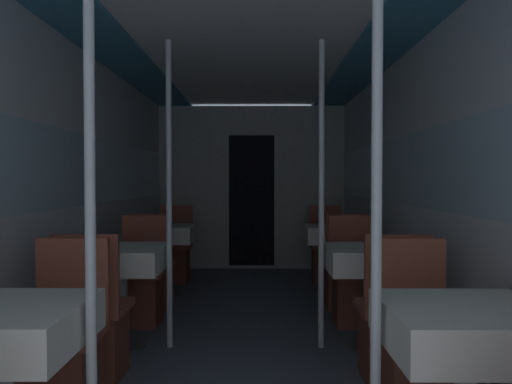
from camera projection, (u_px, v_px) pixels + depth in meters
wall_left at (77, 191)px, 3.93m from camera, size 0.05×8.27×2.30m
wall_right at (415, 191)px, 3.92m from camera, size 0.05×8.27×2.30m
ceiling_panel at (246, 42)px, 3.90m from camera, size 2.67×8.27×0.07m
bulkhead_far at (252, 188)px, 7.07m from camera, size 2.61×0.09×2.30m
dining_table_left_0 at (1, 334)px, 2.00m from camera, size 0.64×0.64×0.76m
chair_left_far_0 at (62, 362)px, 2.62m from camera, size 0.40×0.40×0.94m
support_pole_left_0 at (90, 207)px, 1.98m from camera, size 0.04×0.04×2.30m
dining_table_left_1 at (121, 262)px, 3.74m from camera, size 0.64×0.64×0.76m
chair_left_near_1 at (95, 332)px, 3.14m from camera, size 0.40×0.40×0.94m
chair_left_far_1 at (141, 289)px, 4.36m from camera, size 0.40×0.40×0.94m
support_pole_left_1 at (169, 194)px, 3.73m from camera, size 0.04×0.04×2.30m
dining_table_left_2 at (165, 236)px, 5.48m from camera, size 0.64×0.64×0.76m
chair_left_near_2 at (153, 278)px, 4.88m from camera, size 0.40×0.40×0.94m
chair_left_far_2 at (175, 258)px, 6.11m from camera, size 0.40×0.40×0.94m
dining_table_right_0 at (467, 335)px, 1.99m from camera, size 0.64×0.64×0.76m
chair_right_far_0 at (417, 363)px, 2.61m from camera, size 0.40×0.40×0.94m
support_pole_right_0 at (376, 208)px, 1.98m from camera, size 0.04×0.04×2.30m
dining_table_right_1 at (370, 263)px, 3.73m from camera, size 0.64×0.64×0.76m
chair_right_near_1 at (391, 333)px, 3.13m from camera, size 0.40×0.40×0.94m
chair_right_far_1 at (354, 290)px, 4.35m from camera, size 0.40×0.40×0.94m
support_pole_right_1 at (321, 194)px, 3.72m from camera, size 0.04×0.04×2.30m
dining_table_right_2 at (334, 236)px, 5.47m from camera, size 0.64×0.64×0.76m
chair_right_near_2 at (344, 278)px, 4.87m from camera, size 0.40×0.40×0.94m
chair_right_far_2 at (327, 258)px, 6.10m from camera, size 0.40×0.40×0.94m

